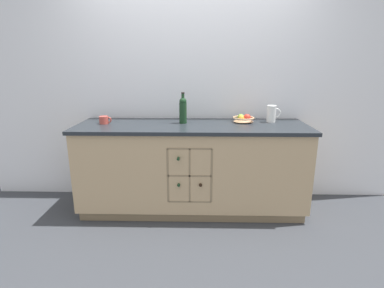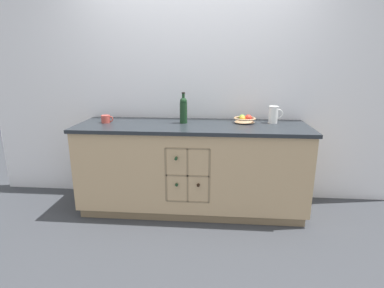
% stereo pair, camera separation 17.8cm
% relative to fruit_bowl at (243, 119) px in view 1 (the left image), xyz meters
% --- Properties ---
extents(ground_plane, '(14.00, 14.00, 0.00)m').
position_rel_fruit_bowl_xyz_m(ground_plane, '(-0.53, -0.14, -0.95)').
color(ground_plane, '#383A3F').
extents(back_wall, '(4.67, 0.06, 2.55)m').
position_rel_fruit_bowl_xyz_m(back_wall, '(-0.53, 0.26, 0.32)').
color(back_wall, white).
rests_on(back_wall, ground_plane).
extents(kitchen_island, '(2.31, 0.72, 0.91)m').
position_rel_fruit_bowl_xyz_m(kitchen_island, '(-0.53, -0.14, -0.49)').
color(kitchen_island, '#8B7354').
rests_on(kitchen_island, ground_plane).
extents(fruit_bowl, '(0.22, 0.22, 0.09)m').
position_rel_fruit_bowl_xyz_m(fruit_bowl, '(0.00, 0.00, 0.00)').
color(fruit_bowl, tan).
rests_on(fruit_bowl, kitchen_island).
extents(white_pitcher, '(0.15, 0.10, 0.17)m').
position_rel_fruit_bowl_xyz_m(white_pitcher, '(0.29, 0.01, 0.05)').
color(white_pitcher, white).
rests_on(white_pitcher, kitchen_island).
extents(ceramic_mug, '(0.12, 0.09, 0.08)m').
position_rel_fruit_bowl_xyz_m(ceramic_mug, '(-1.42, -0.12, 0.00)').
color(ceramic_mug, '#B7473D').
rests_on(ceramic_mug, kitchen_island).
extents(standing_wine_bottle, '(0.08, 0.08, 0.31)m').
position_rel_fruit_bowl_xyz_m(standing_wine_bottle, '(-0.62, -0.06, 0.10)').
color(standing_wine_bottle, '#19381E').
rests_on(standing_wine_bottle, kitchen_island).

